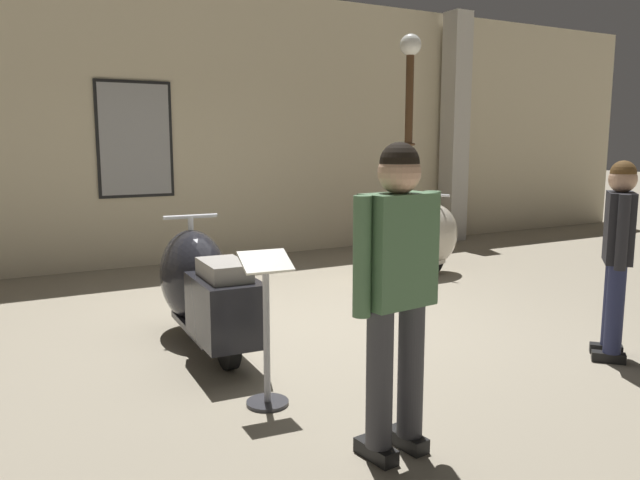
% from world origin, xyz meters
% --- Properties ---
extents(ground_plane, '(60.00, 60.00, 0.00)m').
position_xyz_m(ground_plane, '(0.00, 0.00, 0.00)').
color(ground_plane, gray).
extents(showroom_back_wall, '(18.00, 0.63, 3.85)m').
position_xyz_m(showroom_back_wall, '(0.16, 3.77, 1.92)').
color(showroom_back_wall, beige).
rests_on(showroom_back_wall, ground).
extents(scooter_0, '(0.62, 1.79, 1.08)m').
position_xyz_m(scooter_0, '(-1.10, 0.05, 0.49)').
color(scooter_0, black).
rests_on(scooter_0, ground).
extents(scooter_1, '(1.79, 0.96, 1.05)m').
position_xyz_m(scooter_1, '(2.14, 1.23, 0.48)').
color(scooter_1, black).
rests_on(scooter_1, ground).
extents(lamppost, '(0.30, 0.30, 3.17)m').
position_xyz_m(lamppost, '(2.69, 2.21, 1.78)').
color(lamppost, '#472D19').
rests_on(lamppost, ground).
extents(visitor_0, '(0.42, 0.40, 1.57)m').
position_xyz_m(visitor_0, '(1.61, -1.91, 0.91)').
color(visitor_0, black).
rests_on(visitor_0, ground).
extents(visitor_1, '(0.58, 0.30, 1.72)m').
position_xyz_m(visitor_1, '(-0.82, -2.35, 0.99)').
color(visitor_1, black).
rests_on(visitor_1, ground).
extents(info_stanchion, '(0.34, 0.28, 1.02)m').
position_xyz_m(info_stanchion, '(-1.16, -1.40, 0.42)').
color(info_stanchion, '#333338').
rests_on(info_stanchion, ground).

